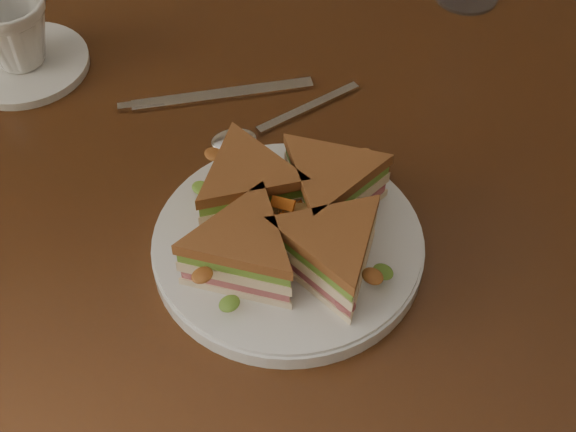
{
  "coord_description": "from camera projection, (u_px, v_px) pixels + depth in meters",
  "views": [
    {
      "loc": [
        -0.11,
        -0.55,
        1.34
      ],
      "look_at": [
        0.0,
        -0.1,
        0.8
      ],
      "focal_mm": 50.0,
      "sensor_mm": 36.0,
      "label": 1
    }
  ],
  "objects": [
    {
      "name": "spoon",
      "position": [
        252.0,
        133.0,
        0.84
      ],
      "size": [
        0.18,
        0.08,
        0.01
      ],
      "rotation": [
        0.0,
        0.0,
        0.35
      ],
      "color": "silver",
      "rests_on": "table"
    },
    {
      "name": "plate",
      "position": [
        288.0,
        246.0,
        0.74
      ],
      "size": [
        0.25,
        0.25,
        0.02
      ],
      "primitive_type": "cylinder",
      "color": "silver",
      "rests_on": "table"
    },
    {
      "name": "table",
      "position": [
        263.0,
        234.0,
        0.88
      ],
      "size": [
        1.2,
        0.8,
        0.75
      ],
      "color": "#32180B",
      "rests_on": "ground"
    },
    {
      "name": "saucer",
      "position": [
        24.0,
        64.0,
        0.91
      ],
      "size": [
        0.15,
        0.15,
        0.01
      ],
      "primitive_type": "cylinder",
      "color": "silver",
      "rests_on": "table"
    },
    {
      "name": "sandwich_wedges",
      "position": [
        288.0,
        220.0,
        0.71
      ],
      "size": [
        0.25,
        0.25,
        0.06
      ],
      "color": "beige",
      "rests_on": "plate"
    },
    {
      "name": "crisps_mound",
      "position": [
        288.0,
        223.0,
        0.71
      ],
      "size": [
        0.09,
        0.09,
        0.05
      ],
      "primitive_type": null,
      "color": "#CC5F1A",
      "rests_on": "plate"
    },
    {
      "name": "coffee_cup",
      "position": [
        13.0,
        32.0,
        0.88
      ],
      "size": [
        0.1,
        0.1,
        0.08
      ],
      "primitive_type": "imported",
      "rotation": [
        0.0,
        0.0,
        0.15
      ],
      "color": "silver",
      "rests_on": "saucer"
    },
    {
      "name": "knife",
      "position": [
        210.0,
        97.0,
        0.88
      ],
      "size": [
        0.22,
        0.03,
        0.0
      ],
      "rotation": [
        0.0,
        0.0,
        -0.05
      ],
      "color": "silver",
      "rests_on": "table"
    }
  ]
}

